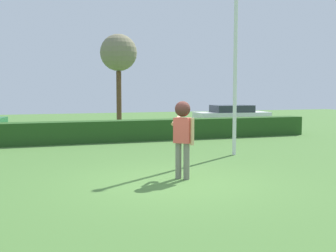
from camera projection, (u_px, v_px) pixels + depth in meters
The scene contains 7 objects.
ground_plane at pixel (173, 182), 9.05m from camera, with size 60.00×60.00×0.00m, color #467032.
person at pixel (183, 129), 9.31m from camera, with size 0.48×0.83×1.80m.
frisbee at pixel (181, 124), 9.77m from camera, with size 0.23×0.23×0.04m.
lamppost at pixel (236, 32), 12.69m from camera, with size 0.24×0.24×7.08m.
hedge_row at pixel (106, 131), 16.38m from camera, with size 18.28×0.90×0.85m, color #254C1C.
parked_car_white at pixel (232, 115), 23.31m from camera, with size 4.33×2.10×1.25m.
bare_elm_tree at pixel (119, 54), 22.53m from camera, with size 2.04×2.04×5.20m.
Camera 1 is at (-3.08, -8.37, 2.01)m, focal length 43.49 mm.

